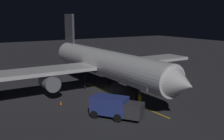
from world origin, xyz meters
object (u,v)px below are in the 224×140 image
Objects in this scene: traffic_cone_near_left at (97,114)px; traffic_cone_near_right at (167,92)px; catering_truck at (140,78)px; airliner at (103,63)px; baggage_truck at (115,107)px; traffic_cone_under_wing at (61,103)px; ground_crew_worker at (140,100)px; traffic_cone_far at (158,94)px.

traffic_cone_near_left is 1.00× the size of traffic_cone_near_right.
catering_truck is 11.20× the size of traffic_cone_near_right.
airliner is 6.84m from catering_truck.
baggage_truck is 10.68× the size of traffic_cone_under_wing.
catering_truck is 11.20× the size of traffic_cone_under_wing.
airliner is at bearing -10.95° from catering_truck.
ground_crew_worker reaches higher than traffic_cone_near_left.
baggage_truck is 8.16m from traffic_cone_under_wing.
baggage_truck is 10.69m from traffic_cone_far.
baggage_truck is at bearing 18.83° from traffic_cone_near_right.
traffic_cone_near_right is at bearing 95.39° from catering_truck.
catering_truck is at bearing -100.24° from traffic_cone_far.
traffic_cone_far is (-5.07, 6.91, -3.85)m from airliner.
traffic_cone_near_left is at bearing -47.77° from baggage_truck.
traffic_cone_under_wing is (8.29, 3.66, -3.85)m from airliner.
catering_truck is 10.41m from ground_crew_worker.
traffic_cone_near_right is at bearing 133.30° from airliner.
traffic_cone_near_right is at bearing -161.17° from baggage_truck.
catering_truck is 5.90m from traffic_cone_far.
traffic_cone_under_wing is (3.51, -7.30, -0.97)m from baggage_truck.
ground_crew_worker is 7.27m from traffic_cone_near_right.
traffic_cone_near_right is at bearing -169.49° from traffic_cone_near_left.
airliner is 20.07× the size of ground_crew_worker.
traffic_cone_far is (-5.24, -2.57, -0.64)m from ground_crew_worker.
traffic_cone_near_left is (12.26, 8.26, -0.99)m from catering_truck.
catering_truck is at bearing 169.05° from airliner.
traffic_cone_near_left is 13.04m from traffic_cone_near_right.
airliner is at bearing -53.74° from traffic_cone_far.
baggage_truck is 10.68× the size of traffic_cone_near_right.
catering_truck is 14.64m from traffic_cone_under_wing.
traffic_cone_near_left is at bearing 12.72° from traffic_cone_far.
traffic_cone_near_right is (-12.82, -2.38, 0.00)m from traffic_cone_near_left.
ground_crew_worker is 6.02m from traffic_cone_near_left.
traffic_cone_near_left is (1.38, -1.52, -0.97)m from baggage_truck.
traffic_cone_near_right is at bearing -160.51° from ground_crew_worker.
airliner is 63.49× the size of traffic_cone_under_wing.
catering_truck is at bearing -170.21° from traffic_cone_under_wing.
traffic_cone_near_left is at bearing -0.37° from ground_crew_worker.
traffic_cone_near_left is 1.00× the size of traffic_cone_under_wing.
baggage_truck is 12.12m from traffic_cone_near_right.
traffic_cone_near_left is (5.99, -0.04, -0.64)m from ground_crew_worker.
ground_crew_worker is 3.16× the size of traffic_cone_near_right.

